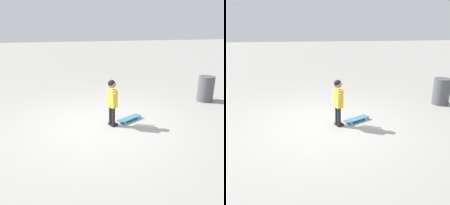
% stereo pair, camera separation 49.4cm
% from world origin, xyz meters
% --- Properties ---
extents(ground_plane, '(50.00, 50.00, 0.00)m').
position_xyz_m(ground_plane, '(0.00, 0.00, 0.00)').
color(ground_plane, gray).
extents(child_person, '(0.41, 0.24, 1.06)m').
position_xyz_m(child_person, '(0.05, 0.30, 0.66)').
color(child_person, black).
rests_on(child_person, ground).
extents(skateboard, '(0.49, 0.66, 0.07)m').
position_xyz_m(skateboard, '(-0.14, 0.76, 0.06)').
color(skateboard, teal).
rests_on(skateboard, ground).
extents(trash_bin, '(0.46, 0.46, 0.74)m').
position_xyz_m(trash_bin, '(-1.11, 3.38, 0.37)').
color(trash_bin, '#4C4C51').
rests_on(trash_bin, ground).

